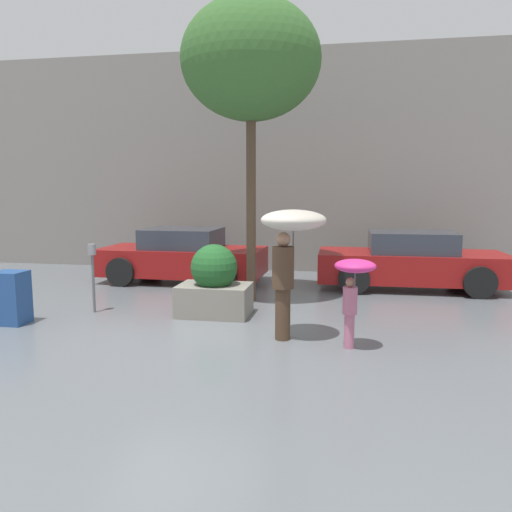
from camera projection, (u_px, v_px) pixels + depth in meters
ground_plane at (185, 334)px, 7.88m from camera, size 40.00×40.00×0.00m
building_facade at (257, 162)px, 13.82m from camera, size 18.00×0.30×6.00m
planter_box at (214, 284)px, 8.98m from camera, size 1.28×0.86×1.29m
person_adult at (290, 238)px, 7.39m from camera, size 0.97×0.97×1.97m
person_child at (353, 281)px, 6.99m from camera, size 0.58×0.58×1.30m
parked_car_near at (183, 257)px, 12.26m from camera, size 4.00×1.98×1.31m
parked_car_far at (411, 262)px, 11.40m from camera, size 4.17×1.96×1.31m
street_tree at (251, 61)px, 9.61m from camera, size 2.72×2.72×5.89m
parking_meter at (93, 263)px, 9.14m from camera, size 0.14×0.14×1.27m
newspaper_box at (11, 298)px, 8.42m from camera, size 0.50×0.44×0.90m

